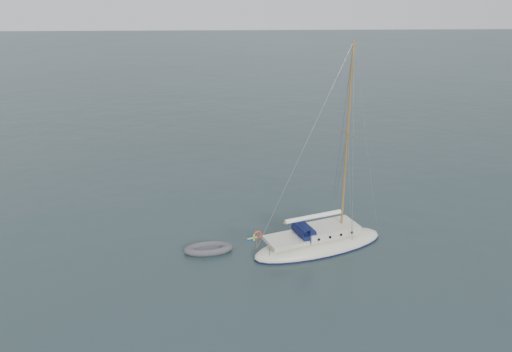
{
  "coord_description": "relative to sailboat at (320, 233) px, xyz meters",
  "views": [
    {
      "loc": [
        -1.35,
        -23.68,
        14.31
      ],
      "look_at": [
        -0.23,
        0.0,
        5.19
      ],
      "focal_mm": 35.0,
      "sensor_mm": 36.0,
      "label": 1
    }
  ],
  "objects": [
    {
      "name": "ground",
      "position": [
        -3.52,
        -1.72,
        -0.92
      ],
      "size": [
        300.0,
        300.0,
        0.0
      ],
      "primitive_type": "plane",
      "color": "black",
      "rests_on": "ground"
    },
    {
      "name": "sailboat",
      "position": [
        0.0,
        0.0,
        0.0
      ],
      "size": [
        8.54,
        2.56,
        12.16
      ],
      "rotation": [
        0.0,
        0.0,
        0.35
      ],
      "color": "beige",
      "rests_on": "ground"
    },
    {
      "name": "dinghy",
      "position": [
        -6.41,
        -0.18,
        -0.74
      ],
      "size": [
        2.83,
        1.28,
        0.41
      ],
      "rotation": [
        0.0,
        0.0,
        0.13
      ],
      "color": "#4B4A4F",
      "rests_on": "ground"
    }
  ]
}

